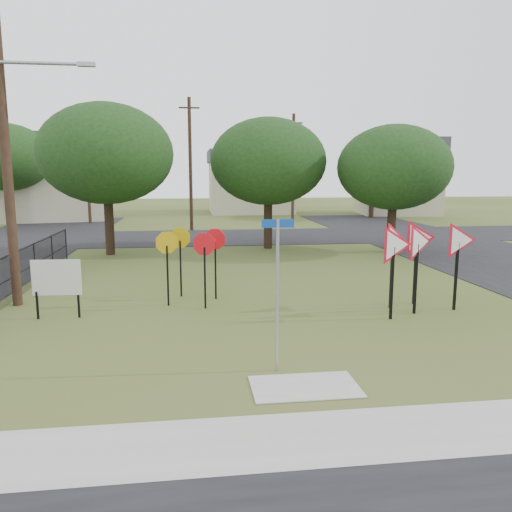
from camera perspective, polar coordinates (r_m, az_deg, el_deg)
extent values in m
plane|color=#3C4C1C|center=(11.83, 2.95, -10.03)|extent=(140.00, 140.00, 0.00)
cube|color=#9B9A93|center=(8.09, 8.64, -19.74)|extent=(30.00, 1.60, 0.02)
cube|color=#3C4C1C|center=(7.12, 11.56, -24.30)|extent=(30.00, 0.80, 0.02)
cube|color=black|center=(25.54, 26.01, -0.39)|extent=(8.00, 50.00, 0.02)
cube|color=black|center=(31.29, -3.66, 2.19)|extent=(60.00, 8.00, 0.02)
cube|color=#9B9A93|center=(9.65, 5.60, -14.65)|extent=(2.00, 1.20, 0.02)
cylinder|color=#93969B|center=(9.86, 2.46, -4.69)|extent=(0.06, 0.06, 3.07)
cube|color=#0E3F9F|center=(9.61, 2.52, 3.73)|extent=(0.63, 0.02, 0.16)
cube|color=black|center=(15.77, -4.65, -1.67)|extent=(0.05, 0.05, 1.83)
cube|color=black|center=(14.69, -5.86, -2.52)|extent=(0.05, 0.05, 1.83)
cube|color=black|center=(15.15, -10.06, -2.25)|extent=(0.05, 0.05, 1.83)
cube|color=black|center=(16.21, -8.60, -1.44)|extent=(0.05, 0.05, 1.83)
cube|color=black|center=(14.01, 15.27, -3.04)|extent=(0.07, 0.07, 1.99)
cube|color=black|center=(14.76, 17.79, -2.53)|extent=(0.07, 0.07, 1.99)
cube|color=black|center=(15.17, 15.21, -2.09)|extent=(0.07, 0.07, 1.99)
cube|color=black|center=(15.83, 17.72, -1.74)|extent=(0.07, 0.07, 1.99)
cube|color=black|center=(15.56, 21.88, -2.17)|extent=(0.07, 0.07, 1.99)
cube|color=black|center=(14.91, -23.71, -5.19)|extent=(0.05, 0.05, 0.76)
cube|color=black|center=(14.64, -19.60, -5.20)|extent=(0.05, 0.05, 0.76)
cube|color=silver|center=(14.60, -21.86, -2.30)|extent=(1.31, 0.09, 0.98)
cylinder|color=#38251A|center=(16.38, -26.82, 12.15)|extent=(0.28, 0.28, 10.00)
cylinder|color=#93969B|center=(16.19, -23.25, 19.59)|extent=(2.40, 0.10, 0.10)
cube|color=#93969B|center=(15.93, -18.82, 20.02)|extent=(0.50, 0.18, 0.12)
cylinder|color=#38251A|center=(34.98, -7.51, 10.26)|extent=(0.24, 0.24, 9.00)
cube|color=#38251A|center=(35.24, -7.65, 16.45)|extent=(1.40, 0.10, 0.10)
cylinder|color=#38251A|center=(39.79, 4.26, 9.84)|extent=(0.24, 0.24, 8.50)
cube|color=#38251A|center=(39.98, 4.33, 14.94)|extent=(1.40, 0.10, 0.10)
cylinder|color=#38251A|center=(41.74, -18.73, 9.70)|extent=(0.24, 0.24, 9.00)
cube|color=#38251A|center=(41.97, -19.01, 14.89)|extent=(1.40, 0.10, 0.10)
cylinder|color=black|center=(17.30, -26.07, -2.17)|extent=(0.05, 0.05, 1.50)
cylinder|color=black|center=(19.46, -23.95, -0.83)|extent=(0.05, 0.05, 1.50)
cylinder|color=black|center=(21.64, -22.25, 0.24)|extent=(0.05, 0.05, 1.50)
cylinder|color=black|center=(23.85, -20.87, 1.12)|extent=(0.05, 0.05, 1.50)
cube|color=black|center=(18.27, -25.10, 0.73)|extent=(0.03, 11.50, 0.03)
cube|color=black|center=(18.38, -24.95, -1.46)|extent=(0.03, 11.50, 0.03)
cube|color=black|center=(18.38, -24.95, -1.46)|extent=(0.01, 11.50, 1.50)
cube|color=#B8B694|center=(46.54, -22.55, 7.55)|extent=(10.08, 8.46, 6.00)
cube|color=#404044|center=(46.61, -22.83, 11.97)|extent=(10.58, 8.88, 1.20)
cube|color=#B8B694|center=(51.35, -0.70, 7.81)|extent=(8.00, 8.00, 5.00)
cube|color=#404044|center=(51.36, -0.71, 11.27)|extent=(8.40, 8.40, 1.20)
cube|color=#B8B694|center=(51.08, 15.80, 8.01)|extent=(7.91, 7.91, 6.00)
cube|color=#404044|center=(51.14, 15.99, 12.05)|extent=(8.30, 8.30, 1.20)
cylinder|color=black|center=(25.42, -16.40, 3.11)|extent=(0.44, 0.44, 2.62)
ellipsoid|color=black|center=(25.30, -16.78, 11.13)|extent=(6.40, 6.40, 4.80)
cylinder|color=black|center=(26.42, 1.38, 3.52)|extent=(0.44, 0.44, 2.45)
ellipsoid|color=black|center=(26.29, 1.41, 10.75)|extent=(6.00, 6.00, 4.50)
cylinder|color=black|center=(26.14, 15.20, 2.94)|extent=(0.44, 0.44, 2.27)
ellipsoid|color=black|center=(25.99, 15.50, 9.74)|extent=(5.60, 5.60, 4.20)
cylinder|color=black|center=(43.36, -26.33, 5.09)|extent=(0.44, 0.44, 2.80)
ellipsoid|color=black|center=(43.30, -26.70, 10.08)|extent=(6.80, 6.80, 5.10)
cylinder|color=black|center=(45.95, 13.06, 5.79)|extent=(0.44, 0.44, 2.45)
ellipsoid|color=black|center=(45.87, 13.21, 9.94)|extent=(6.00, 6.00, 4.50)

